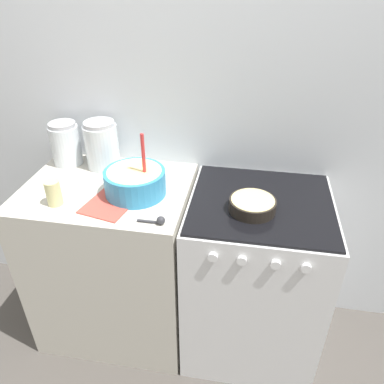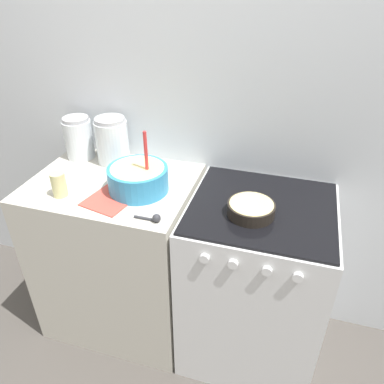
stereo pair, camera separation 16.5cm
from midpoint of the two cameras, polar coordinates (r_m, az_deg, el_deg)
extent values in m
plane|color=#4C4742|center=(2.20, -4.62, -26.15)|extent=(12.00, 12.00, 0.00)
cube|color=silver|center=(1.90, -1.49, 11.65)|extent=(4.59, 0.05, 2.40)
cube|color=beige|center=(2.12, -13.73, -10.15)|extent=(0.79, 0.61, 0.94)
cube|color=silver|center=(1.99, 6.87, -12.97)|extent=(0.66, 0.61, 0.92)
cube|color=black|center=(1.69, 7.87, -1.70)|extent=(0.63, 0.59, 0.01)
cylinder|color=white|center=(1.50, 0.00, -10.01)|extent=(0.04, 0.02, 0.04)
cylinder|color=white|center=(1.49, 4.42, -10.49)|extent=(0.04, 0.02, 0.04)
cylinder|color=white|center=(1.49, 9.52, -10.97)|extent=(0.04, 0.02, 0.04)
cylinder|color=white|center=(1.50, 13.97, -11.32)|extent=(0.04, 0.02, 0.04)
cylinder|color=#338CBF|center=(1.74, -11.36, 1.37)|extent=(0.28, 0.28, 0.12)
cylinder|color=#EFDB8C|center=(1.72, -11.46, 2.18)|extent=(0.25, 0.25, 0.06)
cylinder|color=red|center=(1.67, -10.15, 4.24)|extent=(0.02, 0.02, 0.28)
cylinder|color=black|center=(1.61, 6.32, -2.10)|extent=(0.20, 0.20, 0.05)
cylinder|color=#EFDB8C|center=(1.61, 6.33, -1.92)|extent=(0.19, 0.19, 0.05)
cylinder|color=silver|center=(2.09, -20.87, 6.63)|extent=(0.15, 0.15, 0.21)
cylinder|color=red|center=(2.10, -20.65, 5.63)|extent=(0.13, 0.13, 0.12)
cylinder|color=#B2B2B7|center=(2.05, -21.47, 9.47)|extent=(0.13, 0.13, 0.02)
cylinder|color=silver|center=(1.99, -15.90, 6.65)|extent=(0.17, 0.17, 0.22)
cylinder|color=olive|center=(2.01, -15.72, 5.50)|extent=(0.15, 0.15, 0.13)
cylinder|color=#B2B2B7|center=(1.95, -16.43, 9.90)|extent=(0.15, 0.15, 0.02)
cylinder|color=beige|center=(1.77, -22.90, -0.21)|extent=(0.07, 0.07, 0.12)
cube|color=#CC4C3F|center=(1.71, -15.22, -1.91)|extent=(0.24, 0.26, 0.01)
cylinder|color=#333338|center=(1.56, -9.77, -4.55)|extent=(0.09, 0.01, 0.01)
sphere|color=#333338|center=(1.54, -7.84, -4.43)|extent=(0.04, 0.04, 0.04)
camera|label=1|loc=(0.08, -92.86, -1.79)|focal=35.00mm
camera|label=2|loc=(0.08, 87.14, 1.79)|focal=35.00mm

